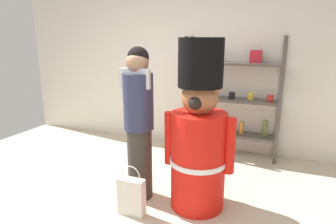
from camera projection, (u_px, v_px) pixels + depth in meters
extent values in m
plane|color=beige|center=(131.00, 214.00, 2.87)|extent=(6.40, 6.40, 0.00)
cube|color=silver|center=(195.00, 67.00, 4.54)|extent=(6.40, 0.12, 2.60)
cube|color=#4C4742|center=(186.00, 96.00, 4.32)|extent=(0.05, 0.05, 1.77)
cube|color=#4C4742|center=(280.00, 103.00, 3.84)|extent=(0.05, 0.05, 1.77)
cube|color=#4C4742|center=(191.00, 93.00, 4.59)|extent=(0.05, 0.05, 1.77)
cube|color=#4C4742|center=(280.00, 99.00, 4.11)|extent=(0.05, 0.05, 1.77)
cube|color=#4C4742|center=(230.00, 134.00, 4.35)|extent=(1.34, 0.30, 0.04)
cube|color=#4C4742|center=(232.00, 100.00, 4.22)|extent=(1.34, 0.30, 0.04)
cube|color=#4C4742|center=(234.00, 64.00, 4.09)|extent=(1.34, 0.30, 0.04)
cylinder|color=green|center=(197.00, 93.00, 4.40)|extent=(0.07, 0.07, 0.09)
cylinder|color=navy|center=(214.00, 94.00, 4.33)|extent=(0.07, 0.07, 0.08)
cylinder|color=black|center=(232.00, 95.00, 4.20)|extent=(0.09, 0.09, 0.10)
cylinder|color=yellow|center=(251.00, 96.00, 4.14)|extent=(0.09, 0.09, 0.10)
cylinder|color=red|center=(270.00, 98.00, 3.99)|extent=(0.09, 0.09, 0.09)
cylinder|color=silver|center=(198.00, 124.00, 4.49)|extent=(0.07, 0.07, 0.18)
cylinder|color=navy|center=(219.00, 125.00, 4.40)|extent=(0.08, 0.08, 0.18)
cylinder|color=#B27226|center=(241.00, 128.00, 4.25)|extent=(0.07, 0.07, 0.20)
cylinder|color=#596B33|center=(265.00, 128.00, 4.14)|extent=(0.08, 0.08, 0.24)
cube|color=gold|center=(213.00, 58.00, 4.18)|extent=(0.13, 0.10, 0.12)
cube|color=#B21E2D|center=(256.00, 56.00, 3.96)|extent=(0.16, 0.13, 0.18)
cylinder|color=red|center=(198.00, 160.00, 2.92)|extent=(0.56, 0.56, 1.02)
cylinder|color=white|center=(198.00, 160.00, 2.92)|extent=(0.58, 0.58, 0.05)
sphere|color=#A66640|center=(200.00, 97.00, 2.75)|extent=(0.36, 0.36, 0.36)
sphere|color=#A66640|center=(185.00, 84.00, 2.78)|extent=(0.13, 0.13, 0.13)
sphere|color=#A66640|center=(216.00, 86.00, 2.67)|extent=(0.13, 0.13, 0.13)
cylinder|color=black|center=(201.00, 63.00, 2.67)|extent=(0.43, 0.43, 0.46)
cylinder|color=red|center=(170.00, 138.00, 2.98)|extent=(0.11, 0.11, 0.56)
cylinder|color=red|center=(230.00, 146.00, 2.76)|extent=(0.11, 0.11, 0.56)
sphere|color=black|center=(195.00, 103.00, 2.61)|extent=(0.13, 0.13, 0.13)
cylinder|color=#38332D|center=(140.00, 163.00, 3.12)|extent=(0.27, 0.27, 0.79)
cylinder|color=#2D3351|center=(138.00, 102.00, 2.95)|extent=(0.32, 0.32, 0.59)
sphere|color=#A37556|center=(137.00, 63.00, 2.85)|extent=(0.23, 0.23, 0.23)
cube|color=silver|center=(135.00, 79.00, 2.83)|extent=(0.33, 0.04, 0.20)
sphere|color=black|center=(138.00, 57.00, 2.86)|extent=(0.22, 0.22, 0.22)
cube|color=silver|center=(131.00, 197.00, 2.83)|extent=(0.27, 0.11, 0.39)
torus|color=silver|center=(131.00, 175.00, 2.77)|extent=(0.20, 0.01, 0.20)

